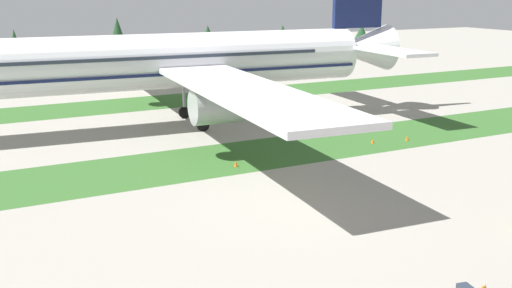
{
  "coord_description": "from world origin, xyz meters",
  "views": [
    {
      "loc": [
        -26.4,
        -17.3,
        18.89
      ],
      "look_at": [
        -0.17,
        33.57,
        4.0
      ],
      "focal_mm": 42.49,
      "sensor_mm": 36.0,
      "label": 1
    }
  ],
  "objects_px": {
    "airliner": "(174,61)",
    "taxiway_marker_1": "(373,141)",
    "taxiway_marker_2": "(407,138)",
    "taxiway_marker_0": "(236,164)"
  },
  "relations": [
    {
      "from": "taxiway_marker_0",
      "to": "taxiway_marker_2",
      "type": "xyz_separation_m",
      "value": [
        24.29,
        0.45,
        0.0
      ]
    },
    {
      "from": "airliner",
      "to": "taxiway_marker_2",
      "type": "height_order",
      "value": "airliner"
    },
    {
      "from": "airliner",
      "to": "taxiway_marker_1",
      "type": "distance_m",
      "value": 28.92
    },
    {
      "from": "taxiway_marker_0",
      "to": "taxiway_marker_1",
      "type": "height_order",
      "value": "taxiway_marker_0"
    },
    {
      "from": "taxiway_marker_1",
      "to": "taxiway_marker_2",
      "type": "xyz_separation_m",
      "value": [
        4.8,
        -0.86,
        0.05
      ]
    },
    {
      "from": "taxiway_marker_0",
      "to": "taxiway_marker_2",
      "type": "relative_size",
      "value": 1.0
    },
    {
      "from": "airliner",
      "to": "taxiway_marker_0",
      "type": "relative_size",
      "value": 128.58
    },
    {
      "from": "airliner",
      "to": "taxiway_marker_2",
      "type": "xyz_separation_m",
      "value": [
        23.21,
        -21.32,
        -8.8
      ]
    },
    {
      "from": "taxiway_marker_0",
      "to": "taxiway_marker_1",
      "type": "xyz_separation_m",
      "value": [
        19.5,
        1.31,
        -0.05
      ]
    },
    {
      "from": "airliner",
      "to": "taxiway_marker_1",
      "type": "xyz_separation_m",
      "value": [
        18.42,
        -20.46,
        -8.85
      ]
    }
  ]
}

